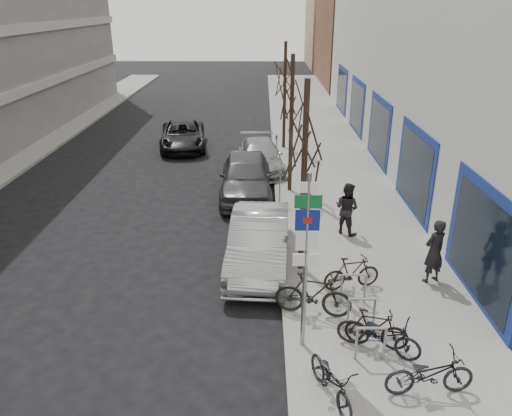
{
  "coord_description": "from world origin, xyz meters",
  "views": [
    {
      "loc": [
        1.49,
        -9.2,
        7.24
      ],
      "look_at": [
        1.32,
        3.51,
        2.0
      ],
      "focal_mm": 35.0,
      "sensor_mm": 36.0,
      "label": 1
    }
  ],
  "objects_px": {
    "bike_near_left": "(332,376)",
    "meter_front": "(286,252)",
    "tree_near": "(305,133)",
    "bike_mid_curb": "(383,331)",
    "pedestrian_near": "(434,251)",
    "tree_mid": "(292,92)",
    "bike_far_inner": "(352,272)",
    "highway_sign_pole": "(306,253)",
    "meter_mid": "(280,184)",
    "bike_near_right": "(373,328)",
    "lane_car": "(183,135)",
    "bike_mid_inner": "(313,294)",
    "bike_rack": "(361,310)",
    "parked_car_front": "(259,242)",
    "tree_far": "(285,70)",
    "meter_back": "(276,146)",
    "bike_far_curb": "(430,370)",
    "pedestrian_far": "(347,208)",
    "parked_car_back": "(261,156)",
    "parked_car_mid": "(246,176)"
  },
  "relations": [
    {
      "from": "bike_near_left",
      "to": "meter_front",
      "type": "bearing_deg",
      "value": 78.23
    },
    {
      "from": "tree_near",
      "to": "meter_front",
      "type": "distance_m",
      "value": 3.26
    },
    {
      "from": "tree_near",
      "to": "bike_mid_curb",
      "type": "height_order",
      "value": "tree_near"
    },
    {
      "from": "bike_mid_curb",
      "to": "pedestrian_near",
      "type": "relative_size",
      "value": 0.94
    },
    {
      "from": "tree_mid",
      "to": "bike_far_inner",
      "type": "height_order",
      "value": "tree_mid"
    },
    {
      "from": "tree_mid",
      "to": "bike_mid_curb",
      "type": "relative_size",
      "value": 3.21
    },
    {
      "from": "highway_sign_pole",
      "to": "meter_mid",
      "type": "bearing_deg",
      "value": 91.68
    },
    {
      "from": "highway_sign_pole",
      "to": "bike_near_right",
      "type": "xyz_separation_m",
      "value": [
        1.53,
        -0.05,
        -1.83
      ]
    },
    {
      "from": "tree_mid",
      "to": "lane_car",
      "type": "bearing_deg",
      "value": 128.12
    },
    {
      "from": "bike_mid_inner",
      "to": "meter_mid",
      "type": "bearing_deg",
      "value": 17.23
    },
    {
      "from": "bike_rack",
      "to": "meter_mid",
      "type": "relative_size",
      "value": 1.78
    },
    {
      "from": "bike_far_inner",
      "to": "parked_car_front",
      "type": "bearing_deg",
      "value": 44.31
    },
    {
      "from": "meter_mid",
      "to": "pedestrian_near",
      "type": "bearing_deg",
      "value": -55.17
    },
    {
      "from": "bike_mid_inner",
      "to": "lane_car",
      "type": "relative_size",
      "value": 0.38
    },
    {
      "from": "tree_far",
      "to": "bike_near_left",
      "type": "distance_m",
      "value": 18.46
    },
    {
      "from": "meter_back",
      "to": "bike_mid_inner",
      "type": "distance_m",
      "value": 12.85
    },
    {
      "from": "meter_back",
      "to": "parked_car_front",
      "type": "xyz_separation_m",
      "value": [
        -0.75,
        -10.11,
        -0.13
      ]
    },
    {
      "from": "meter_back",
      "to": "bike_near_right",
      "type": "xyz_separation_m",
      "value": [
        1.78,
        -14.06,
        -0.29
      ]
    },
    {
      "from": "highway_sign_pole",
      "to": "bike_far_curb",
      "type": "xyz_separation_m",
      "value": [
        2.34,
        -1.47,
        -1.77
      ]
    },
    {
      "from": "bike_near_left",
      "to": "bike_far_inner",
      "type": "relative_size",
      "value": 1.06
    },
    {
      "from": "highway_sign_pole",
      "to": "parked_car_front",
      "type": "bearing_deg",
      "value": 104.39
    },
    {
      "from": "bike_rack",
      "to": "bike_near_left",
      "type": "bearing_deg",
      "value": -113.49
    },
    {
      "from": "parked_car_front",
      "to": "pedestrian_far",
      "type": "distance_m",
      "value": 3.5
    },
    {
      "from": "meter_front",
      "to": "meter_back",
      "type": "distance_m",
      "value": 11.0
    },
    {
      "from": "meter_mid",
      "to": "bike_near_right",
      "type": "xyz_separation_m",
      "value": [
        1.78,
        -8.56,
        -0.29
      ]
    },
    {
      "from": "bike_near_left",
      "to": "pedestrian_near",
      "type": "relative_size",
      "value": 0.92
    },
    {
      "from": "bike_near_right",
      "to": "bike_far_curb",
      "type": "relative_size",
      "value": 0.89
    },
    {
      "from": "tree_far",
      "to": "parked_car_front",
      "type": "xyz_separation_m",
      "value": [
        -1.2,
        -12.61,
        -3.32
      ]
    },
    {
      "from": "bike_mid_curb",
      "to": "parked_car_back",
      "type": "bearing_deg",
      "value": 41.21
    },
    {
      "from": "pedestrian_near",
      "to": "bike_mid_curb",
      "type": "bearing_deg",
      "value": 30.19
    },
    {
      "from": "meter_mid",
      "to": "bike_mid_inner",
      "type": "bearing_deg",
      "value": -85.47
    },
    {
      "from": "parked_car_front",
      "to": "bike_far_curb",
      "type": "bearing_deg",
      "value": -54.85
    },
    {
      "from": "highway_sign_pole",
      "to": "parked_car_front",
      "type": "relative_size",
      "value": 0.88
    },
    {
      "from": "bike_mid_curb",
      "to": "meter_front",
      "type": "bearing_deg",
      "value": 60.9
    },
    {
      "from": "bike_near_left",
      "to": "parked_car_back",
      "type": "relative_size",
      "value": 0.36
    },
    {
      "from": "meter_front",
      "to": "bike_near_left",
      "type": "distance_m",
      "value": 4.7
    },
    {
      "from": "meter_mid",
      "to": "meter_back",
      "type": "relative_size",
      "value": 1.0
    },
    {
      "from": "bike_rack",
      "to": "bike_mid_curb",
      "type": "xyz_separation_m",
      "value": [
        0.31,
        -0.83,
        0.01
      ]
    },
    {
      "from": "meter_front",
      "to": "lane_car",
      "type": "xyz_separation_m",
      "value": [
        -4.92,
        13.85,
        -0.23
      ]
    },
    {
      "from": "bike_rack",
      "to": "bike_far_inner",
      "type": "height_order",
      "value": "bike_far_inner"
    },
    {
      "from": "bike_far_curb",
      "to": "meter_front",
      "type": "bearing_deg",
      "value": 24.72
    },
    {
      "from": "bike_mid_curb",
      "to": "lane_car",
      "type": "distance_m",
      "value": 18.41
    },
    {
      "from": "tree_mid",
      "to": "parked_car_front",
      "type": "relative_size",
      "value": 1.16
    },
    {
      "from": "tree_near",
      "to": "parked_car_back",
      "type": "relative_size",
      "value": 1.17
    },
    {
      "from": "bike_near_right",
      "to": "pedestrian_near",
      "type": "xyz_separation_m",
      "value": [
        2.19,
        2.85,
        0.43
      ]
    },
    {
      "from": "tree_near",
      "to": "bike_far_inner",
      "type": "xyz_separation_m",
      "value": [
        1.27,
        -1.12,
        -3.47
      ]
    },
    {
      "from": "parked_car_mid",
      "to": "lane_car",
      "type": "bearing_deg",
      "value": 115.12
    },
    {
      "from": "bike_mid_curb",
      "to": "parked_car_mid",
      "type": "distance_m",
      "value": 10.36
    },
    {
      "from": "parked_car_mid",
      "to": "bike_mid_inner",
      "type": "bearing_deg",
      "value": -78.68
    },
    {
      "from": "tree_near",
      "to": "tree_mid",
      "type": "relative_size",
      "value": 1.0
    }
  ]
}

